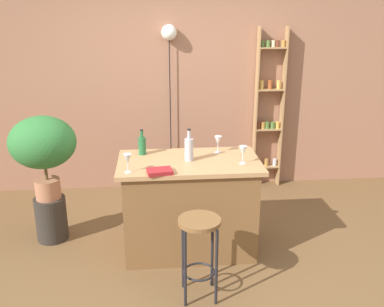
{
  "coord_description": "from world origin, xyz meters",
  "views": [
    {
      "loc": [
        -0.31,
        -3.41,
        2.25
      ],
      "look_at": [
        0.05,
        0.55,
        0.9
      ],
      "focal_mm": 40.26,
      "sensor_mm": 36.0,
      "label": 1
    }
  ],
  "objects_px": {
    "cookbook": "(160,171)",
    "wine_glass_left": "(127,159)",
    "potted_plant": "(43,145)",
    "bottle_wine_red": "(142,145)",
    "spice_shelf": "(269,108)",
    "plant_stool": "(51,218)",
    "bar_stool": "(199,240)",
    "bottle_spirits_clear": "(189,149)",
    "wine_glass_center": "(243,151)",
    "wine_glass_right": "(218,141)",
    "pendant_globe_light": "(169,36)"
  },
  "relations": [
    {
      "from": "cookbook",
      "to": "pendant_globe_light",
      "type": "relative_size",
      "value": 0.1
    },
    {
      "from": "cookbook",
      "to": "wine_glass_left",
      "type": "bearing_deg",
      "value": 162.22
    },
    {
      "from": "spice_shelf",
      "to": "plant_stool",
      "type": "xyz_separation_m",
      "value": [
        -2.52,
        -1.21,
        -0.81
      ]
    },
    {
      "from": "potted_plant",
      "to": "bottle_spirits_clear",
      "type": "distance_m",
      "value": 1.41
    },
    {
      "from": "spice_shelf",
      "to": "wine_glass_right",
      "type": "relative_size",
      "value": 12.45
    },
    {
      "from": "spice_shelf",
      "to": "potted_plant",
      "type": "height_order",
      "value": "spice_shelf"
    },
    {
      "from": "spice_shelf",
      "to": "pendant_globe_light",
      "type": "height_order",
      "value": "pendant_globe_light"
    },
    {
      "from": "potted_plant",
      "to": "wine_glass_center",
      "type": "relative_size",
      "value": 5.09
    },
    {
      "from": "bar_stool",
      "to": "potted_plant",
      "type": "bearing_deg",
      "value": 142.89
    },
    {
      "from": "wine_glass_center",
      "to": "pendant_globe_light",
      "type": "bearing_deg",
      "value": 109.21
    },
    {
      "from": "plant_stool",
      "to": "bar_stool",
      "type": "bearing_deg",
      "value": -37.11
    },
    {
      "from": "plant_stool",
      "to": "potted_plant",
      "type": "height_order",
      "value": "potted_plant"
    },
    {
      "from": "wine_glass_center",
      "to": "wine_glass_right",
      "type": "bearing_deg",
      "value": 118.2
    },
    {
      "from": "spice_shelf",
      "to": "wine_glass_center",
      "type": "relative_size",
      "value": 12.45
    },
    {
      "from": "wine_glass_left",
      "to": "spice_shelf",
      "type": "bearing_deg",
      "value": 46.3
    },
    {
      "from": "plant_stool",
      "to": "pendant_globe_light",
      "type": "bearing_deg",
      "value": 44.13
    },
    {
      "from": "spice_shelf",
      "to": "cookbook",
      "type": "distance_m",
      "value": 2.3
    },
    {
      "from": "bar_stool",
      "to": "cookbook",
      "type": "bearing_deg",
      "value": 122.95
    },
    {
      "from": "bottle_spirits_clear",
      "to": "wine_glass_center",
      "type": "distance_m",
      "value": 0.49
    },
    {
      "from": "bottle_spirits_clear",
      "to": "wine_glass_center",
      "type": "xyz_separation_m",
      "value": [
        0.47,
        -0.12,
        0.0
      ]
    },
    {
      "from": "bottle_spirits_clear",
      "to": "bottle_wine_red",
      "type": "relative_size",
      "value": 1.23
    },
    {
      "from": "potted_plant",
      "to": "bottle_spirits_clear",
      "type": "relative_size",
      "value": 2.77
    },
    {
      "from": "spice_shelf",
      "to": "bottle_wine_red",
      "type": "bearing_deg",
      "value": -140.49
    },
    {
      "from": "cookbook",
      "to": "pendant_globe_light",
      "type": "xyz_separation_m",
      "value": [
        0.17,
        1.84,
        1.0
      ]
    },
    {
      "from": "bottle_spirits_clear",
      "to": "bottle_wine_red",
      "type": "xyz_separation_m",
      "value": [
        -0.43,
        0.22,
        -0.02
      ]
    },
    {
      "from": "plant_stool",
      "to": "wine_glass_left",
      "type": "xyz_separation_m",
      "value": [
        0.83,
        -0.56,
        0.81
      ]
    },
    {
      "from": "spice_shelf",
      "to": "potted_plant",
      "type": "distance_m",
      "value": 2.79
    },
    {
      "from": "bar_stool",
      "to": "wine_glass_left",
      "type": "height_order",
      "value": "wine_glass_left"
    },
    {
      "from": "potted_plant",
      "to": "bottle_spirits_clear",
      "type": "height_order",
      "value": "potted_plant"
    },
    {
      "from": "potted_plant",
      "to": "pendant_globe_light",
      "type": "height_order",
      "value": "pendant_globe_light"
    },
    {
      "from": "potted_plant",
      "to": "wine_glass_left",
      "type": "xyz_separation_m",
      "value": [
        0.83,
        -0.56,
        0.03
      ]
    },
    {
      "from": "bottle_wine_red",
      "to": "pendant_globe_light",
      "type": "height_order",
      "value": "pendant_globe_light"
    },
    {
      "from": "bar_stool",
      "to": "cookbook",
      "type": "xyz_separation_m",
      "value": [
        -0.29,
        0.45,
        0.41
      ]
    },
    {
      "from": "bar_stool",
      "to": "plant_stool",
      "type": "xyz_separation_m",
      "value": [
        -1.39,
        1.05,
        -0.29
      ]
    },
    {
      "from": "bottle_spirits_clear",
      "to": "cookbook",
      "type": "xyz_separation_m",
      "value": [
        -0.28,
        -0.29,
        -0.1
      ]
    },
    {
      "from": "spice_shelf",
      "to": "cookbook",
      "type": "xyz_separation_m",
      "value": [
        -1.42,
        -1.81,
        -0.11
      ]
    },
    {
      "from": "plant_stool",
      "to": "wine_glass_center",
      "type": "distance_m",
      "value": 2.06
    },
    {
      "from": "spice_shelf",
      "to": "potted_plant",
      "type": "xyz_separation_m",
      "value": [
        -2.52,
        -1.21,
        -0.04
      ]
    },
    {
      "from": "plant_stool",
      "to": "cookbook",
      "type": "height_order",
      "value": "cookbook"
    },
    {
      "from": "bar_stool",
      "to": "bottle_spirits_clear",
      "type": "relative_size",
      "value": 2.32
    },
    {
      "from": "potted_plant",
      "to": "bottle_wine_red",
      "type": "bearing_deg",
      "value": -5.42
    },
    {
      "from": "spice_shelf",
      "to": "bottle_wine_red",
      "type": "height_order",
      "value": "spice_shelf"
    },
    {
      "from": "wine_glass_right",
      "to": "pendant_globe_light",
      "type": "bearing_deg",
      "value": 106.8
    },
    {
      "from": "wine_glass_left",
      "to": "bottle_spirits_clear",
      "type": "bearing_deg",
      "value": 24.58
    },
    {
      "from": "spice_shelf",
      "to": "wine_glass_right",
      "type": "distance_m",
      "value": 1.56
    },
    {
      "from": "wine_glass_left",
      "to": "pendant_globe_light",
      "type": "distance_m",
      "value": 2.05
    },
    {
      "from": "bottle_spirits_clear",
      "to": "wine_glass_right",
      "type": "bearing_deg",
      "value": 35.27
    },
    {
      "from": "spice_shelf",
      "to": "bottle_spirits_clear",
      "type": "xyz_separation_m",
      "value": [
        -1.14,
        -1.52,
        -0.01
      ]
    },
    {
      "from": "wine_glass_center",
      "to": "pendant_globe_light",
      "type": "distance_m",
      "value": 1.98
    },
    {
      "from": "bar_stool",
      "to": "bottle_spirits_clear",
      "type": "distance_m",
      "value": 0.9
    }
  ]
}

